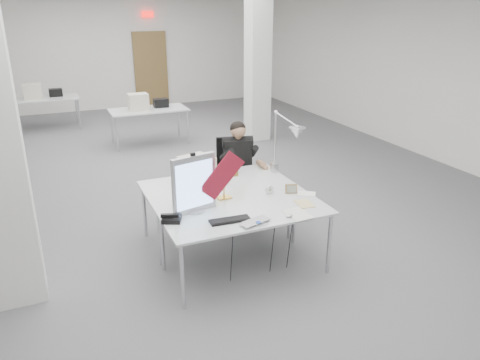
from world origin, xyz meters
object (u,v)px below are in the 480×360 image
Objects in this scene: desk_main at (246,212)px; seated_person at (238,153)px; beige_monitor at (197,171)px; office_chair at (237,174)px; laptop at (258,224)px; desk_phone at (172,219)px; monitor at (194,184)px; architect_lamp at (284,143)px; bankers_lamp at (224,186)px.

seated_person is (0.56, 1.52, 0.16)m from desk_main.
seated_person is 0.97m from beige_monitor.
beige_monitor is at bearing -127.43° from office_chair.
laptop is at bearing -92.06° from seated_person.
beige_monitor reaches higher than desk_main.
laptop is 1.79× the size of desk_phone.
beige_monitor is at bearing 57.14° from monitor.
beige_monitor is at bearing -129.78° from seated_person.
seated_person is at bearing 69.69° from desk_main.
monitor is (-1.07, -1.37, 0.51)m from office_chair.
desk_phone is at bearing 134.55° from laptop.
bankers_lamp is at bearing -137.88° from architect_lamp.
desk_phone is at bearing -117.96° from seated_person.
architect_lamp reaches higher than desk_main.
laptop is 0.93× the size of beige_monitor.
bankers_lamp is 0.33× the size of architect_lamp.
bankers_lamp reaches higher than laptop.
desk_main is at bearing -34.47° from monitor.
desk_phone reaches higher than laptop.
office_chair is 5.94× the size of desk_phone.
desk_phone is at bearing -116.99° from office_chair.
bankers_lamp reaches higher than desk_phone.
laptop is (-0.59, -1.94, 0.21)m from office_chair.
laptop is (0.48, -0.57, -0.30)m from monitor.
monitor is at bearing -112.78° from office_chair.
office_chair is 1.81m from monitor.
desk_phone is at bearing -168.38° from monitor.
monitor is at bearing -144.93° from bankers_lamp.
monitor reaches higher than bankers_lamp.
laptop is at bearing -93.44° from desk_main.
office_chair reaches higher than laptop.
architect_lamp is at bearing -29.03° from beige_monitor.
monitor reaches higher than desk_main.
office_chair is 1.11m from architect_lamp.
office_chair is (0.56, 1.57, -0.18)m from desk_main.
seated_person is at bearing 38.07° from monitor.
office_chair is at bearing 56.76° from laptop.
office_chair reaches higher than bankers_lamp.
architect_lamp is (1.08, -0.24, 0.29)m from beige_monitor.
desk_main is 5.30× the size of laptop.
laptop is at bearing -105.01° from architect_lamp.
laptop is 1.47m from architect_lamp.
architect_lamp is at bearing 26.80° from bankers_lamp.
beige_monitor is 0.39× the size of architect_lamp.
seated_person is (0.00, -0.05, 0.34)m from office_chair.
desk_main is 4.92× the size of beige_monitor.
desk_phone reaches higher than desk_main.
architect_lamp is (0.87, 1.09, 0.45)m from laptop.
desk_main is 9.50× the size of desk_phone.
desk_main is at bearing -115.93° from architect_lamp.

